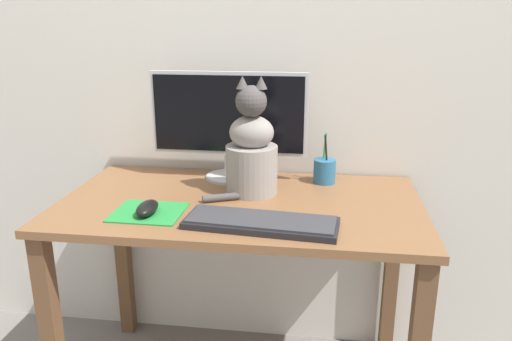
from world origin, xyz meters
The scene contains 8 objects.
wall_back centered at (0.00, 0.35, 1.25)m, with size 7.00×0.04×2.50m.
desk centered at (0.00, 0.00, 0.60)m, with size 1.14×0.63×0.71m.
monitor centered at (-0.07, 0.22, 0.93)m, with size 0.55×0.17×0.38m.
keyboard centered at (0.09, -0.19, 0.73)m, with size 0.44×0.18×0.02m.
mousepad_left centered at (-0.25, -0.14, 0.72)m, with size 0.21×0.18×0.00m.
computer_mouse_left centered at (-0.25, -0.16, 0.74)m, with size 0.06×0.11×0.04m.
cat centered at (0.03, 0.08, 0.86)m, with size 0.23×0.22×0.38m.
pen_cup centered at (0.26, 0.22, 0.76)m, with size 0.08×0.08×0.17m.
Camera 1 is at (0.25, -1.46, 1.27)m, focal length 35.00 mm.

